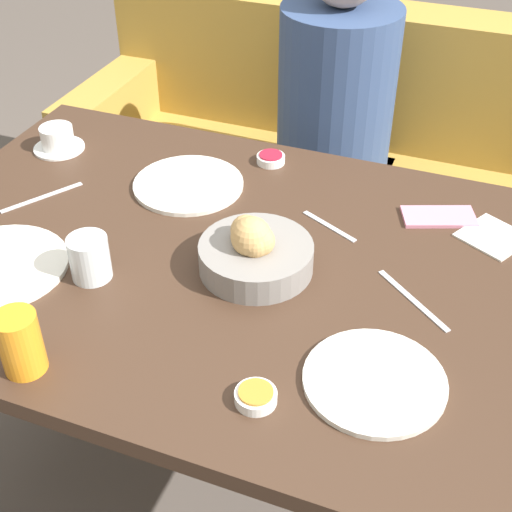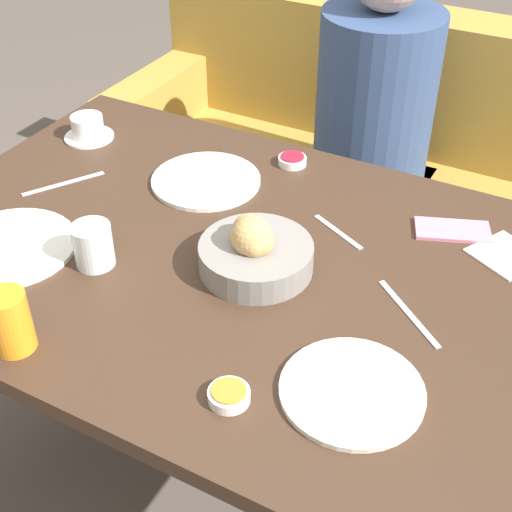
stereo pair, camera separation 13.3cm
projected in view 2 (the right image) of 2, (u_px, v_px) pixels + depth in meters
The scene contains 18 objects.
ground_plane at pixel (232, 484), 1.85m from camera, with size 10.00×10.00×0.00m, color #564C44.
dining_table at pixel (226, 291), 1.45m from camera, with size 1.33×0.92×0.76m.
couch at pixel (387, 193), 2.41m from camera, with size 1.81×0.70×0.85m.
seated_person at pixel (368, 164), 2.19m from camera, with size 0.34×0.45×1.15m.
bread_basket at pixel (255, 251), 1.33m from camera, with size 0.22×0.22×0.12m.
plate_near_left at pixel (10, 247), 1.40m from camera, with size 0.26×0.26×0.01m.
plate_near_right at pixel (352, 391), 1.10m from camera, with size 0.23×0.23×0.01m.
plate_far_center at pixel (206, 180), 1.59m from camera, with size 0.24×0.24×0.01m.
juice_glass at pixel (10, 322), 1.15m from camera, with size 0.07×0.07×0.11m.
water_tumbler at pixel (93, 245), 1.34m from camera, with size 0.08×0.08×0.09m.
coffee_cup at pixel (88, 128), 1.75m from camera, with size 0.12×0.12×0.06m.
jam_bowl_berry at pixel (292, 160), 1.65m from camera, with size 0.07×0.07×0.02m.
jam_bowl_honey at pixel (229, 395), 1.09m from camera, with size 0.07×0.07×0.02m.
fork_silver at pixel (64, 184), 1.59m from camera, with size 0.11×0.17×0.00m.
knife_silver at pixel (409, 312), 1.25m from camera, with size 0.15×0.13×0.00m.
spoon_coffee at pixel (338, 232), 1.44m from camera, with size 0.13×0.07×0.00m.
napkin at pixel (506, 255), 1.38m from camera, with size 0.16×0.16×0.00m.
cell_phone at pixel (453, 230), 1.44m from camera, with size 0.17×0.12×0.01m.
Camera 2 is at (0.58, -0.95, 1.60)m, focal length 50.00 mm.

